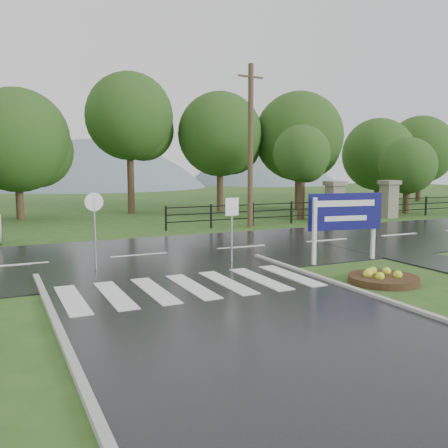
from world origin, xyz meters
TOP-DOWN VIEW (x-y plane):
  - ground at (0.00, 0.00)m, footprint 120.00×120.00m
  - main_road at (0.00, 10.00)m, footprint 90.00×8.00m
  - crosswalk at (0.00, 5.00)m, footprint 6.50×2.80m
  - pillar_west at (13.00, 16.00)m, footprint 1.00×1.00m
  - pillar_east at (17.00, 16.00)m, footprint 1.00×1.00m
  - fence_west at (7.75, 16.00)m, footprint 9.58×0.08m
  - hills at (3.49, 65.00)m, footprint 102.00×48.00m
  - treeline at (1.00, 24.00)m, footprint 83.20×5.20m
  - estate_billboard at (5.74, 6.06)m, footprint 2.57×0.47m
  - flower_bed at (4.92, 3.38)m, footprint 1.88×1.88m
  - reg_sign_small at (2.41, 7.58)m, footprint 0.47×0.06m
  - reg_sign_round at (-1.83, 8.21)m, footprint 0.55×0.07m
  - utility_pole_east at (7.32, 15.50)m, footprint 1.44×0.27m
  - entrance_tree_left at (11.73, 17.50)m, footprint 3.28×3.28m
  - entrance_tree_right at (19.92, 17.50)m, footprint 3.64×3.64m

SIDE VIEW (x-z plane):
  - hills at x=3.49m, z-range -39.54..8.46m
  - ground at x=0.00m, z-range 0.00..0.00m
  - main_road at x=0.00m, z-range -0.02..0.02m
  - treeline at x=1.00m, z-range -5.00..5.00m
  - crosswalk at x=0.00m, z-range 0.05..0.07m
  - flower_bed at x=4.92m, z-range -0.05..0.33m
  - fence_west at x=7.75m, z-range 0.12..1.32m
  - pillar_west at x=13.00m, z-range 0.06..2.30m
  - pillar_east at x=17.00m, z-range 0.06..2.30m
  - reg_sign_round at x=-1.83m, z-range 0.30..2.66m
  - reg_sign_small at x=2.41m, z-range 0.44..2.57m
  - estate_billboard at x=5.74m, z-range 0.43..2.69m
  - entrance_tree_right at x=19.92m, z-range 0.62..5.55m
  - entrance_tree_left at x=11.73m, z-range 1.04..6.48m
  - utility_pole_east at x=7.32m, z-range 0.07..8.17m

